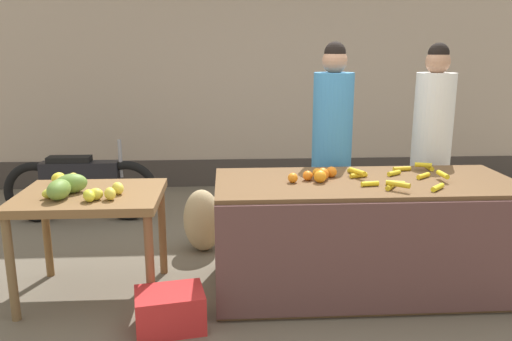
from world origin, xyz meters
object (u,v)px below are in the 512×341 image
object	(u,v)px
produce_crate	(170,310)
vendor_woman_white_shirt	(431,148)
vendor_woman_blue_shirt	(332,151)
produce_sack	(202,220)
parked_motorcycle	(81,184)

from	to	relation	value
produce_crate	vendor_woman_white_shirt	bearing A→B (deg)	30.53
vendor_woman_blue_shirt	produce_crate	size ratio (longest dim) A/B	4.20
produce_sack	vendor_woman_white_shirt	bearing A→B (deg)	-0.96
vendor_woman_white_shirt	parked_motorcycle	bearing A→B (deg)	164.50
vendor_woman_blue_shirt	vendor_woman_white_shirt	xyz separation A→B (m)	(0.91, 0.08, -0.00)
vendor_woman_white_shirt	produce_sack	world-z (taller)	vendor_woman_white_shirt
vendor_woman_blue_shirt	vendor_woman_white_shirt	bearing A→B (deg)	4.93
produce_crate	produce_sack	world-z (taller)	produce_sack
produce_crate	parked_motorcycle	bearing A→B (deg)	117.35
vendor_woman_blue_shirt	vendor_woman_white_shirt	size ratio (longest dim) A/B	1.00
vendor_woman_white_shirt	produce_crate	xyz separation A→B (m)	(-2.20, -1.30, -0.80)
vendor_woman_white_shirt	produce_crate	world-z (taller)	vendor_woman_white_shirt
parked_motorcycle	vendor_woman_white_shirt	bearing A→B (deg)	-15.50
vendor_woman_blue_shirt	produce_sack	bearing A→B (deg)	174.32
vendor_woman_blue_shirt	vendor_woman_white_shirt	distance (m)	0.91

